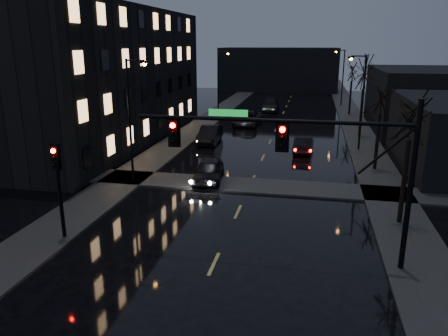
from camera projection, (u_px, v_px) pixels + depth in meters
The scene contains 21 objects.
sidewalk_left at pixel (191, 131), 45.40m from camera, with size 3.00×140.00×0.12m, color #2D2D2B.
sidewalk_right at pixel (361, 138), 42.16m from camera, with size 3.00×140.00×0.12m, color #2D2D2B.
sidewalk_cross at pixel (250, 185), 28.24m from camera, with size 40.00×3.00×0.12m, color #2D2D2B.
apartment_block at pixel (93, 76), 40.57m from camera, with size 12.00×30.00×12.00m, color black.
commercial_right_far at pixel (427, 94), 51.96m from camera, with size 12.00×18.00×6.00m, color black.
far_block at pixel (279, 69), 83.75m from camera, with size 22.00×10.00×8.00m, color black.
signal_mast at pixel (314, 150), 17.22m from camera, with size 11.11×0.41×7.00m.
signal_pole_left at pixel (58, 178), 19.90m from camera, with size 0.35×0.41×4.53m.
tree_near at pixel (413, 103), 20.69m from camera, with size 3.52×3.52×8.08m.
tree_mid_a at pixel (382, 90), 30.22m from camera, with size 3.30×3.30×7.58m.
tree_mid_b at pixel (365, 68), 41.30m from camera, with size 3.74×3.74×8.59m.
tree_far at pixel (353, 67), 54.64m from camera, with size 3.43×3.43×7.88m.
streetlight_l_near at pixel (132, 111), 27.91m from camera, with size 1.53×0.28×8.00m.
streetlight_l_far at pixel (220, 78), 53.33m from camera, with size 1.53×0.28×8.00m.
streetlight_r_mid at pixel (360, 95), 36.32m from camera, with size 1.53×0.28×8.00m.
streetlight_r_far at pixel (342, 73), 62.68m from camera, with size 1.53×0.28×8.00m.
oncoming_car_a at pixel (209, 171), 28.94m from camera, with size 1.80×4.47×1.52m, color black.
oncoming_car_b at pixel (210, 134), 40.29m from camera, with size 1.67×4.80×1.58m, color black.
oncoming_car_c at pixel (247, 118), 48.88m from camera, with size 2.63×5.71×1.59m, color black.
oncoming_car_d at pixel (270, 105), 58.97m from camera, with size 2.22×5.45×1.58m, color black.
lead_car at pixel (303, 145), 36.80m from camera, with size 1.43×4.09×1.35m, color black.
Camera 1 is at (3.70, -8.12, 8.97)m, focal length 35.00 mm.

